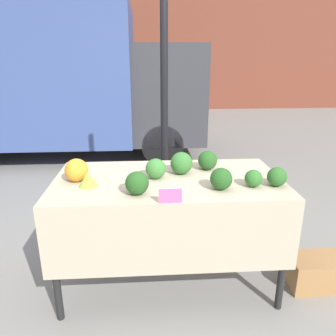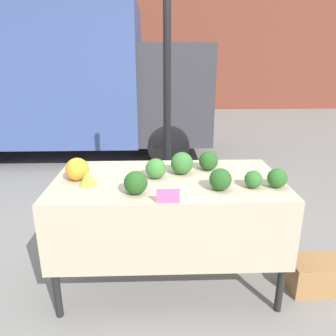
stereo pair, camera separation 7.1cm
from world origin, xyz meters
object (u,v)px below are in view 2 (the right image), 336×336
orange_cauliflower (77,169)px  price_sign (168,196)px  produce_crate (317,275)px  parked_truck (68,79)px

orange_cauliflower → price_sign: bearing=-33.1°
price_sign → produce_crate: price_sign is taller
parked_truck → orange_cauliflower: 4.00m
parked_truck → orange_cauliflower: parked_truck is taller
orange_cauliflower → produce_crate: size_ratio=0.38×
produce_crate → price_sign: bearing=-167.1°
parked_truck → price_sign: 4.59m
orange_cauliflower → price_sign: orange_cauliflower is taller
orange_cauliflower → produce_crate: orange_cauliflower is taller
parked_truck → produce_crate: bearing=-55.0°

